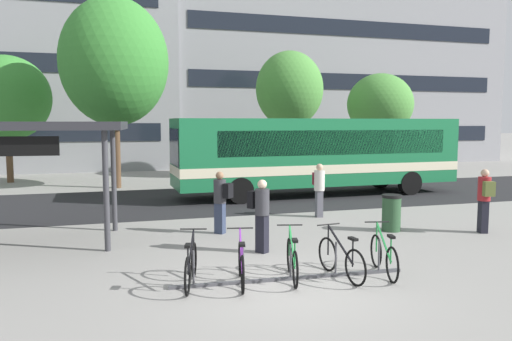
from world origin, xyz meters
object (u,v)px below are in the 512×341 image
city_bus (317,153)px  commuter_black_pack_2 (261,210)px  parked_bicycle_black_0 (191,266)px  commuter_olive_pack_1 (485,196)px  parked_bicycle_green_4 (384,256)px  street_tree_2 (6,98)px  commuter_maroon_pack_3 (319,186)px  street_tree_0 (380,104)px  parked_bicycle_green_2 (292,260)px  street_tree_3 (114,62)px  parked_bicycle_black_3 (341,259)px  parked_bicycle_purple_1 (241,265)px  commuter_black_pack_0 (221,198)px  street_tree_1 (289,89)px  trash_bin (391,213)px

city_bus → commuter_black_pack_2: city_bus is taller
parked_bicycle_black_0 → commuter_olive_pack_1: bearing=-60.4°
parked_bicycle_green_4 → commuter_olive_pack_1: size_ratio=0.95×
parked_bicycle_green_4 → street_tree_2: 21.72m
parked_bicycle_green_4 → commuter_black_pack_2: size_ratio=0.98×
commuter_maroon_pack_3 → street_tree_0: bearing=148.1°
parked_bicycle_green_2 → street_tree_3: bearing=25.8°
parked_bicycle_black_3 → parked_bicycle_purple_1: bearing=78.9°
parked_bicycle_black_0 → street_tree_0: size_ratio=0.29×
parked_bicycle_black_3 → commuter_olive_pack_1: size_ratio=0.96×
city_bus → commuter_black_pack_0: city_bus is taller
street_tree_1 → street_tree_2: (-14.41, 1.73, -0.57)m
commuter_black_pack_2 → trash_bin: bearing=70.2°
city_bus → street_tree_0: size_ratio=2.07×
parked_bicycle_purple_1 → trash_bin: size_ratio=1.65×
parked_bicycle_black_3 → commuter_black_pack_0: (-1.45, 4.47, 0.61)m
parked_bicycle_green_2 → street_tree_2: bearing=38.2°
trash_bin → street_tree_2: street_tree_2 is taller
commuter_black_pack_0 → trash_bin: 4.82m
parked_bicycle_black_3 → trash_bin: (3.24, 3.46, 0.13)m
parked_bicycle_green_4 → street_tree_2: size_ratio=0.27×
street_tree_0 → street_tree_2: bearing=174.9°
commuter_olive_pack_1 → street_tree_1: 14.97m
commuter_olive_pack_1 → trash_bin: bearing=82.1°
city_bus → commuter_maroon_pack_3: city_bus is taller
city_bus → street_tree_3: (-8.01, 4.67, 4.01)m
parked_bicycle_green_2 → parked_bicycle_purple_1: bearing=104.5°
parked_bicycle_black_0 → parked_bicycle_green_4: same height
parked_bicycle_green_2 → commuter_black_pack_2: (-0.00, 2.11, 0.62)m
parked_bicycle_black_0 → parked_bicycle_green_2: bearing=-79.6°
parked_bicycle_purple_1 → parked_bicycle_green_4: 2.92m
street_tree_2 → city_bus: bearing=-32.2°
trash_bin → commuter_black_pack_2: bearing=-164.5°
commuter_black_pack_2 → street_tree_1: street_tree_1 is taller
parked_bicycle_purple_1 → commuter_maroon_pack_3: commuter_maroon_pack_3 is taller
city_bus → street_tree_1: street_tree_1 is taller
parked_bicycle_green_2 → street_tree_2: (-8.37, 18.52, 3.87)m
parked_bicycle_black_3 → street_tree_3: size_ratio=0.20×
parked_bicycle_purple_1 → trash_bin: trash_bin is taller
parked_bicycle_green_4 → street_tree_2: street_tree_2 is taller
street_tree_3 → commuter_black_pack_2: bearing=-76.1°
parked_bicycle_black_3 → parked_bicycle_green_4: bearing=-98.8°
city_bus → trash_bin: 7.05m
trash_bin → street_tree_2: 20.11m
street_tree_3 → street_tree_2: bearing=144.9°
parked_bicycle_black_3 → street_tree_0: street_tree_0 is taller
parked_bicycle_black_3 → trash_bin: size_ratio=1.67×
street_tree_3 → trash_bin: bearing=-57.6°
street_tree_0 → commuter_olive_pack_1: bearing=-109.5°
commuter_maroon_pack_3 → parked_bicycle_black_0: bearing=-35.8°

